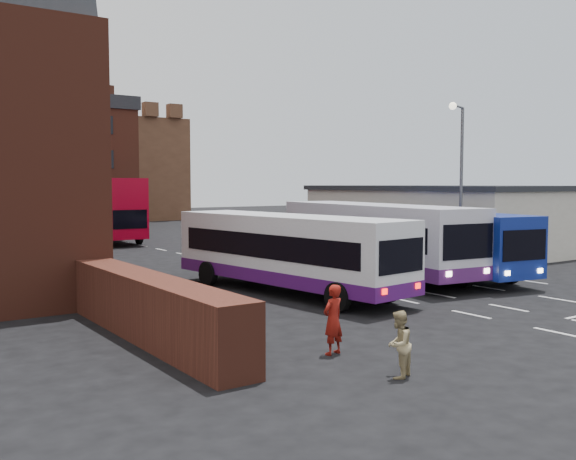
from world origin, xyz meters
TOP-DOWN VIEW (x-y plane):
  - ground at (0.00, 0.00)m, footprint 180.00×180.00m
  - forecourt_wall at (-10.20, 2.00)m, footprint 1.20×10.00m
  - cream_building at (15.00, 14.00)m, footprint 10.40×16.40m
  - castle_keep at (6.00, 66.00)m, footprint 22.00×22.00m
  - bus_white_outbound at (-2.65, 6.24)m, footprint 4.00×11.69m
  - bus_white_inbound at (3.34, 7.71)m, footprint 4.38×12.76m
  - bus_blue at (6.00, 6.31)m, footprint 4.40×11.52m
  - bus_red_double at (-0.92, 33.14)m, footprint 3.41×11.98m
  - street_lamp at (8.33, 6.89)m, footprint 1.60×0.79m
  - pedestrian_red at (-6.94, -2.06)m, footprint 0.74×0.57m
  - pedestrian_beige at (-6.96, -4.46)m, footprint 0.92×0.84m

SIDE VIEW (x-z plane):
  - ground at x=0.00m, z-range 0.00..0.00m
  - pedestrian_beige at x=-6.96m, z-range 0.00..1.53m
  - forecourt_wall at x=-10.20m, z-range 0.00..1.80m
  - pedestrian_red at x=-6.94m, z-range 0.00..1.82m
  - bus_blue at x=6.00m, z-range 0.28..3.35m
  - bus_white_outbound at x=-2.65m, z-range 0.28..3.41m
  - bus_white_inbound at x=3.34m, z-range 0.31..3.72m
  - cream_building at x=15.00m, z-range 0.03..4.28m
  - bus_red_double at x=-0.92m, z-range 0.15..4.90m
  - street_lamp at x=8.33m, z-range 0.86..9.17m
  - castle_keep at x=6.00m, z-range 0.00..12.00m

